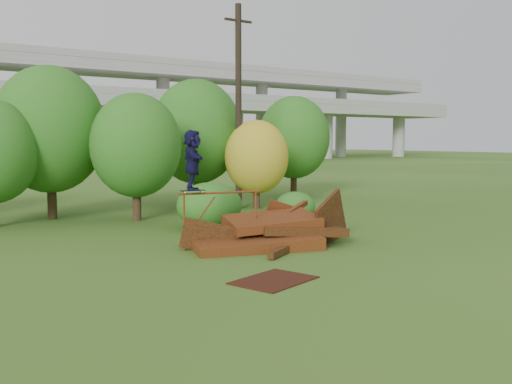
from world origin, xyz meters
TOP-DOWN VIEW (x-y plane):
  - ground at (0.00, 0.00)m, footprint 240.00×240.00m
  - scrap_pile at (-0.57, 1.61)m, footprint 5.65×3.47m
  - grind_rail at (-1.95, 2.16)m, footprint 2.49×0.55m
  - skateboard at (-2.78, 2.33)m, footprint 0.73×0.32m
  - skater at (-2.78, 2.33)m, footprint 1.16×1.66m
  - flat_plate at (-3.05, -1.92)m, footprint 2.11×1.76m
  - tree_1 at (-4.32, 11.26)m, footprint 4.38×4.38m
  - tree_2 at (-1.71, 8.89)m, footprint 3.54×3.54m
  - tree_3 at (2.80, 12.18)m, footprint 4.37×4.37m
  - tree_4 at (4.42, 9.44)m, footprint 2.95×2.95m
  - tree_5 at (9.22, 12.70)m, footprint 3.97×3.97m
  - shrub_left at (-0.40, 5.49)m, footprint 2.40×2.21m
  - shrub_right at (3.31, 5.22)m, footprint 1.63×1.50m
  - utility_pole at (3.64, 9.75)m, footprint 1.40×0.28m

SIDE VIEW (x-z plane):
  - ground at x=0.00m, z-range 0.00..0.00m
  - flat_plate at x=-3.05m, z-range 0.00..0.03m
  - scrap_pile at x=-0.57m, z-range -0.60..1.35m
  - shrub_right at x=3.31m, z-range 0.00..1.16m
  - shrub_left at x=-0.40m, z-range 0.00..1.66m
  - grind_rail at x=-1.95m, z-range 0.37..2.03m
  - skateboard at x=-2.78m, z-range 1.68..1.76m
  - tree_4 at x=4.42m, z-range 0.33..4.41m
  - skater at x=-2.78m, z-range 1.73..3.46m
  - tree_2 at x=-1.71m, z-range 0.45..5.44m
  - tree_5 at x=9.22m, z-range 0.50..6.07m
  - tree_3 at x=2.80m, z-range 0.51..6.58m
  - tree_1 at x=-4.32m, z-range 0.52..6.62m
  - utility_pole at x=3.64m, z-range 0.07..9.28m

